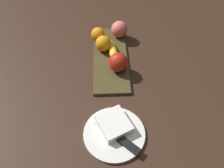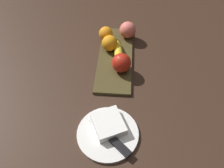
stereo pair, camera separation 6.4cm
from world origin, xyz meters
The scene contains 10 objects.
ground_plane centered at (0.00, 0.00, 0.00)m, with size 2.40×2.40×0.00m, color #362218.
fruit_tray centered at (-0.03, 0.02, 0.01)m, with size 0.40×0.14×0.01m, color #493F22.
apple centered at (-0.11, -0.01, 0.05)m, with size 0.08×0.08×0.08m, color #B52213.
banana centered at (-0.03, 0.01, 0.03)m, with size 0.17×0.03×0.03m, color yellow.
orange_near_apple centered at (0.08, 0.07, 0.04)m, with size 0.06×0.06×0.06m, color orange.
orange_near_banana centered at (0.01, 0.05, 0.05)m, with size 0.07×0.07×0.07m, color orange.
peach centered at (0.11, -0.02, 0.05)m, with size 0.07×0.07×0.07m, color #E36A5E.
dinner_plate centered at (-0.39, 0.02, 0.01)m, with size 0.20×0.20×0.01m, color white.
folded_napkin centered at (-0.37, 0.02, 0.02)m, with size 0.10×0.09×0.03m, color white.
knife centered at (-0.43, 0.00, 0.02)m, with size 0.14×0.15×0.01m.
Camera 2 is at (-0.76, -0.02, 0.68)m, focal length 37.08 mm.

